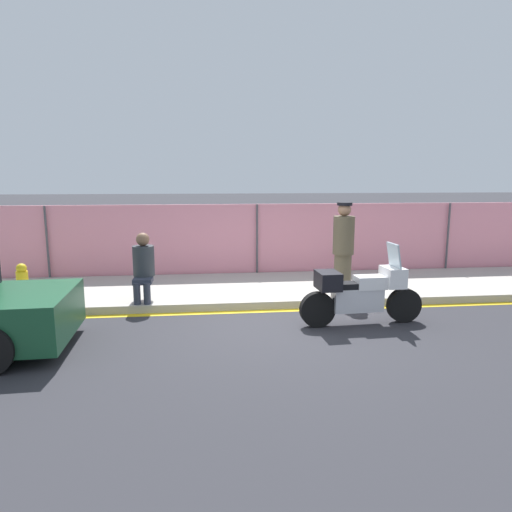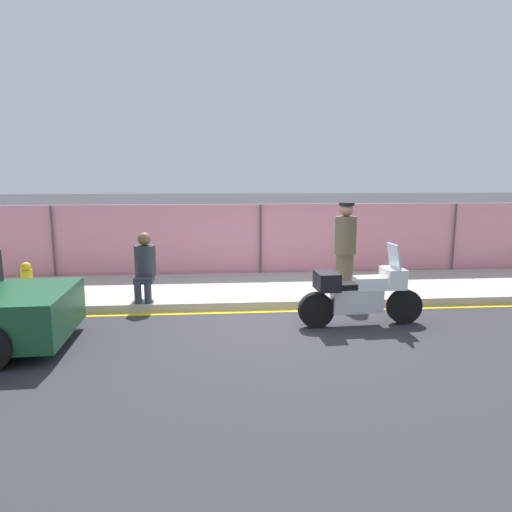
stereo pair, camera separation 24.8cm
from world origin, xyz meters
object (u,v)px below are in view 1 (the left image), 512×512
(motorcycle, at_px, (361,293))
(fire_hydrant, at_px, (22,280))
(officer_standing, at_px, (343,246))
(person_seated_on_curb, at_px, (143,263))

(motorcycle, bearing_deg, fire_hydrant, 158.62)
(officer_standing, height_order, fire_hydrant, officer_standing)
(motorcycle, relative_size, fire_hydrant, 3.32)
(person_seated_on_curb, relative_size, fire_hydrant, 1.99)
(motorcycle, distance_m, person_seated_on_curb, 4.14)
(motorcycle, xyz_separation_m, person_seated_on_curb, (-3.85, 1.51, 0.31))
(officer_standing, height_order, person_seated_on_curb, officer_standing)
(officer_standing, xyz_separation_m, person_seated_on_curb, (-4.05, -0.24, -0.23))
(fire_hydrant, bearing_deg, officer_standing, -2.96)
(motorcycle, relative_size, person_seated_on_curb, 1.67)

